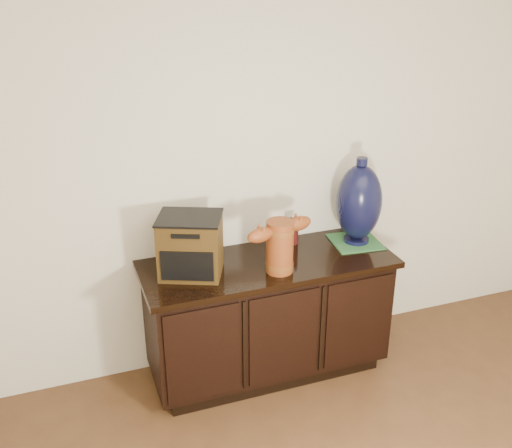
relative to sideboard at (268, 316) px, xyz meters
name	(u,v)px	position (x,y,z in m)	size (l,w,h in m)	color
sideboard	(268,316)	(0.00, 0.00, 0.00)	(1.46, 0.56, 0.75)	black
terracotta_vessel	(280,243)	(0.02, -0.13, 0.54)	(0.42, 0.19, 0.30)	brown
tv_radio	(191,246)	(-0.45, 0.01, 0.54)	(0.41, 0.38, 0.34)	#422C10
green_mat	(355,242)	(0.59, 0.06, 0.37)	(0.28, 0.28, 0.01)	#2D6534
lamp_base	(359,203)	(0.59, 0.06, 0.63)	(0.30, 0.30, 0.53)	black
spray_can	(293,230)	(0.23, 0.17, 0.46)	(0.06, 0.06, 0.18)	#611410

